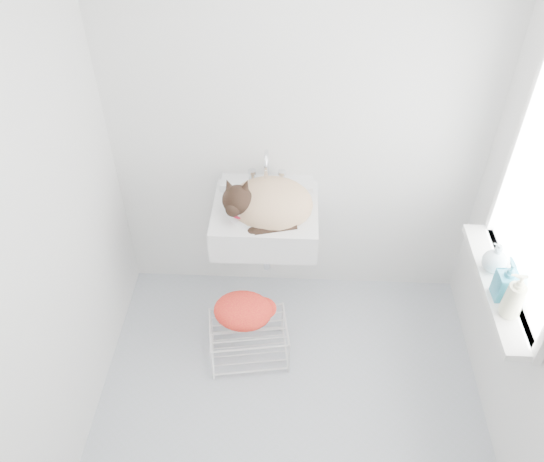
{
  "coord_description": "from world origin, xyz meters",
  "views": [
    {
      "loc": [
        -0.02,
        -1.76,
        2.87
      ],
      "look_at": [
        -0.13,
        0.5,
        0.88
      ],
      "focal_mm": 37.04,
      "sensor_mm": 36.0,
      "label": 1
    }
  ],
  "objects_px": {
    "wire_rack": "(249,339)",
    "cat": "(267,203)",
    "sink": "(265,207)",
    "bottle_b": "(501,296)",
    "bottle_c": "(492,269)",
    "bottle_a": "(507,314)"
  },
  "relations": [
    {
      "from": "wire_rack",
      "to": "bottle_a",
      "type": "relative_size",
      "value": 2.08
    },
    {
      "from": "bottle_a",
      "to": "bottle_c",
      "type": "xyz_separation_m",
      "value": [
        0.0,
        0.3,
        0.0
      ]
    },
    {
      "from": "cat",
      "to": "bottle_a",
      "type": "height_order",
      "value": "cat"
    },
    {
      "from": "bottle_c",
      "to": "cat",
      "type": "bearing_deg",
      "value": 159.89
    },
    {
      "from": "bottle_a",
      "to": "bottle_b",
      "type": "xyz_separation_m",
      "value": [
        0.0,
        0.11,
        0.0
      ]
    },
    {
      "from": "wire_rack",
      "to": "bottle_c",
      "type": "bearing_deg",
      "value": -2.01
    },
    {
      "from": "cat",
      "to": "bottle_b",
      "type": "xyz_separation_m",
      "value": [
        1.16,
        -0.61,
        -0.04
      ]
    },
    {
      "from": "cat",
      "to": "bottle_b",
      "type": "bearing_deg",
      "value": -27.38
    },
    {
      "from": "sink",
      "to": "bottle_a",
      "type": "distance_m",
      "value": 1.39
    },
    {
      "from": "sink",
      "to": "bottle_c",
      "type": "relative_size",
      "value": 3.75
    },
    {
      "from": "bottle_c",
      "to": "bottle_b",
      "type": "bearing_deg",
      "value": -90.0
    },
    {
      "from": "wire_rack",
      "to": "bottle_b",
      "type": "height_order",
      "value": "bottle_b"
    },
    {
      "from": "sink",
      "to": "bottle_b",
      "type": "distance_m",
      "value": 1.33
    },
    {
      "from": "cat",
      "to": "wire_rack",
      "type": "relative_size",
      "value": 1.1
    },
    {
      "from": "cat",
      "to": "bottle_b",
      "type": "distance_m",
      "value": 1.32
    },
    {
      "from": "wire_rack",
      "to": "bottle_b",
      "type": "xyz_separation_m",
      "value": [
        1.26,
        -0.23,
        0.7
      ]
    },
    {
      "from": "wire_rack",
      "to": "cat",
      "type": "bearing_deg",
      "value": 76.25
    },
    {
      "from": "cat",
      "to": "bottle_c",
      "type": "xyz_separation_m",
      "value": [
        1.16,
        -0.43,
        -0.04
      ]
    },
    {
      "from": "bottle_a",
      "to": "bottle_b",
      "type": "distance_m",
      "value": 0.11
    },
    {
      "from": "bottle_a",
      "to": "wire_rack",
      "type": "bearing_deg",
      "value": 164.9
    },
    {
      "from": "wire_rack",
      "to": "bottle_c",
      "type": "xyz_separation_m",
      "value": [
        1.26,
        -0.04,
        0.7
      ]
    },
    {
      "from": "sink",
      "to": "bottle_a",
      "type": "xyz_separation_m",
      "value": [
        1.18,
        -0.74,
        0.0
      ]
    }
  ]
}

